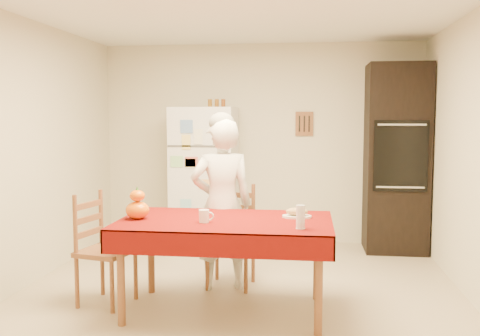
% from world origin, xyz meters
% --- Properties ---
extents(floor, '(4.50, 4.50, 0.00)m').
position_xyz_m(floor, '(0.00, 0.00, 0.00)').
color(floor, tan).
rests_on(floor, ground).
extents(room_shell, '(4.02, 4.52, 2.51)m').
position_xyz_m(room_shell, '(0.00, 0.00, 1.62)').
color(room_shell, beige).
rests_on(room_shell, ground).
extents(refrigerator, '(0.75, 0.74, 1.70)m').
position_xyz_m(refrigerator, '(-0.65, 1.88, 0.85)').
color(refrigerator, white).
rests_on(refrigerator, floor).
extents(oven_cabinet, '(0.70, 0.62, 2.20)m').
position_xyz_m(oven_cabinet, '(1.63, 1.93, 1.10)').
color(oven_cabinet, black).
rests_on(oven_cabinet, floor).
extents(dining_table, '(1.70, 1.00, 0.76)m').
position_xyz_m(dining_table, '(-0.05, -0.33, 0.69)').
color(dining_table, brown).
rests_on(dining_table, floor).
extents(chair_far, '(0.45, 0.44, 0.95)m').
position_xyz_m(chair_far, '(-0.10, 0.40, 0.51)').
color(chair_far, brown).
rests_on(chair_far, floor).
extents(chair_left, '(0.48, 0.50, 0.95)m').
position_xyz_m(chair_left, '(-1.14, -0.25, 0.51)').
color(chair_left, brown).
rests_on(chair_left, floor).
extents(seated_woman, '(0.66, 0.52, 1.57)m').
position_xyz_m(seated_woman, '(-0.18, 0.27, 0.78)').
color(seated_woman, silver).
rests_on(seated_woman, floor).
extents(coffee_mug, '(0.08, 0.08, 0.10)m').
position_xyz_m(coffee_mug, '(-0.20, -0.47, 0.81)').
color(coffee_mug, white).
rests_on(coffee_mug, dining_table).
extents(pumpkin_lower, '(0.19, 0.19, 0.14)m').
position_xyz_m(pumpkin_lower, '(-0.76, -0.38, 0.83)').
color(pumpkin_lower, red).
rests_on(pumpkin_lower, dining_table).
extents(pumpkin_upper, '(0.12, 0.12, 0.09)m').
position_xyz_m(pumpkin_upper, '(-0.76, -0.38, 0.95)').
color(pumpkin_upper, '#D04604').
rests_on(pumpkin_upper, pumpkin_lower).
extents(wine_glass, '(0.07, 0.07, 0.18)m').
position_xyz_m(wine_glass, '(0.55, -0.61, 0.85)').
color(wine_glass, white).
rests_on(wine_glass, dining_table).
extents(bread_plate, '(0.24, 0.24, 0.02)m').
position_xyz_m(bread_plate, '(0.52, -0.17, 0.77)').
color(bread_plate, white).
rests_on(bread_plate, dining_table).
extents(bread_loaf, '(0.18, 0.10, 0.06)m').
position_xyz_m(bread_loaf, '(0.52, -0.17, 0.81)').
color(bread_loaf, tan).
rests_on(bread_loaf, bread_plate).
extents(spice_jar_left, '(0.05, 0.05, 0.10)m').
position_xyz_m(spice_jar_left, '(-0.59, 1.93, 1.75)').
color(spice_jar_left, brown).
rests_on(spice_jar_left, refrigerator).
extents(spice_jar_mid, '(0.05, 0.05, 0.10)m').
position_xyz_m(spice_jar_mid, '(-0.51, 1.93, 1.75)').
color(spice_jar_mid, brown).
rests_on(spice_jar_mid, refrigerator).
extents(spice_jar_right, '(0.05, 0.05, 0.10)m').
position_xyz_m(spice_jar_right, '(-0.43, 1.93, 1.75)').
color(spice_jar_right, brown).
rests_on(spice_jar_right, refrigerator).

